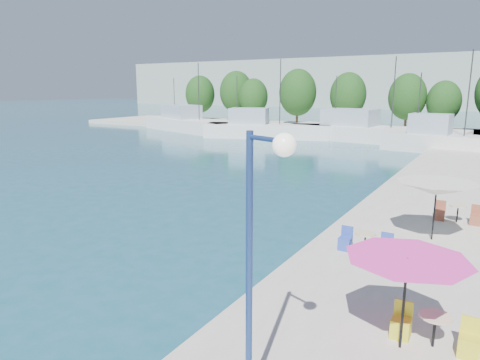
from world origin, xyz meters
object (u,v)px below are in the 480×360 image
Objects in this scene: trawler_04 at (445,142)px; street_lamp at (262,225)px; umbrella_pink at (407,269)px; umbrella_white at (437,189)px; trawler_01 at (190,124)px; trawler_02 at (264,130)px; trawler_03 at (369,133)px.

trawler_04 reaches higher than street_lamp.
umbrella_pink is at bearing 81.93° from street_lamp.
umbrella_pink is at bearing -87.25° from umbrella_white.
trawler_01 and trawler_02 have the same top height.
trawler_04 is at bearing 112.16° from street_lamp.
trawler_03 is at bearing 122.85° from street_lamp.
umbrella_pink is (24.48, -39.53, 1.40)m from trawler_02.
trawler_03 is 7.77× the size of umbrella_pink.
trawler_02 reaches higher than street_lamp.
umbrella_pink is (11.90, -42.79, 1.41)m from trawler_03.
umbrella_white is at bearing 103.33° from street_lamp.
trawler_01 is 50.61m from umbrella_white.
street_lamp is at bearing -83.04° from trawler_04.
trawler_02 is 0.78× the size of trawler_03.
trawler_03 is 4.14× the size of street_lamp.
trawler_03 is at bearing 153.18° from trawler_04.
trawler_02 is 48.55m from street_lamp.
trawler_02 is 21.62m from trawler_04.
trawler_02 is 13.00m from trawler_03.
trawler_02 is at bearing 138.39° from street_lamp.
trawler_04 is 4.77× the size of umbrella_pink.
umbrella_white is at bearing -65.32° from trawler_03.
umbrella_white is 11.39m from street_lamp.
umbrella_white is at bearing -79.66° from trawler_04.
trawler_01 is 1.55× the size of trawler_04.
trawler_02 is 6.10× the size of umbrella_pink.
trawler_03 is (26.16, 1.12, -0.00)m from trawler_01.
street_lamp is at bearing -31.78° from trawler_01.
trawler_01 reaches higher than umbrella_white.
trawler_03 is 7.07× the size of umbrella_white.
trawler_03 is at bearing 21.76° from trawler_01.
trawler_01 is at bearing 177.99° from trawler_04.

